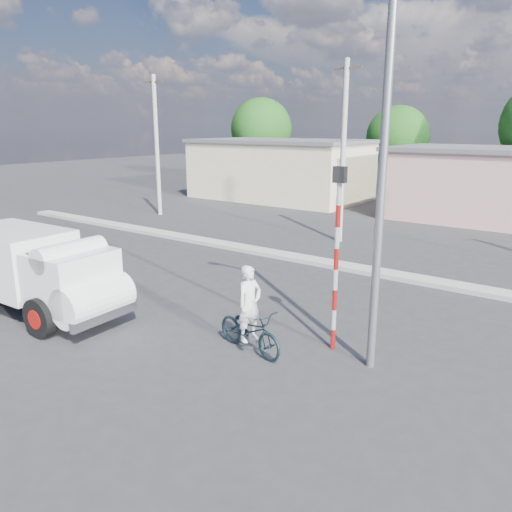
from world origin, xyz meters
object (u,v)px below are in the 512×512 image
Objects in this scene: truck at (38,270)px; cyclist at (250,316)px; streetlight at (377,139)px; bicycle at (250,330)px; traffic_pole at (337,244)px.

truck is 6.48m from cyclist.
truck is at bearing -163.72° from streetlight.
truck is 2.79× the size of bicycle.
truck is 9.82m from streetlight.
bicycle is (6.28, 1.56, -0.76)m from truck.
truck is 3.16× the size of cyclist.
traffic_pole is at bearing -38.25° from bicycle.
streetlight is at bearing -56.54° from bicycle.
truck is at bearing 115.34° from cyclist.
traffic_pole is 2.56m from streetlight.
traffic_pole is 0.48× the size of streetlight.
streetlight reaches higher than cyclist.
traffic_pole is at bearing -38.25° from cyclist.
truck is 0.64× the size of streetlight.
bicycle is 1.14× the size of cyclist.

